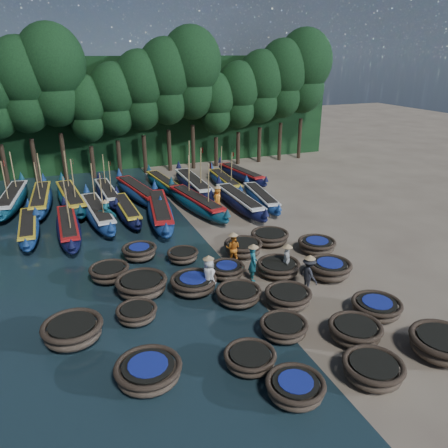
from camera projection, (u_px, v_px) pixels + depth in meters
name	position (u px, v px, depth m)	size (l,w,h in m)	color
ground	(227.00, 265.00, 22.74)	(120.00, 120.00, 0.00)	gray
foliage_wall	(133.00, 113.00, 41.20)	(40.00, 3.00, 10.00)	black
coracle_2	(295.00, 388.00, 13.84)	(2.08, 2.08, 0.68)	brown
coracle_3	(373.00, 370.00, 14.59)	(2.41, 2.41, 0.75)	brown
coracle_4	(442.00, 344.00, 15.78)	(2.70, 2.70, 0.85)	brown
coracle_5	(148.00, 372.00, 14.51)	(2.82, 2.82, 0.74)	brown
coracle_6	(250.00, 359.00, 15.21)	(1.86, 1.86, 0.64)	brown
coracle_7	(284.00, 328.00, 16.90)	(2.31, 2.31, 0.66)	brown
coracle_8	(355.00, 331.00, 16.63)	(2.36, 2.36, 0.73)	brown
coracle_9	(376.00, 307.00, 18.22)	(2.40, 2.40, 0.69)	brown
coracle_10	(73.00, 331.00, 16.52)	(2.31, 2.31, 0.85)	brown
coracle_11	(137.00, 313.00, 17.86)	(1.70, 1.70, 0.63)	brown
coracle_12	(239.00, 295.00, 19.20)	(2.45, 2.45, 0.67)	brown
coracle_13	(288.00, 297.00, 18.92)	(2.12, 2.12, 0.74)	brown
coracle_14	(329.00, 269.00, 21.25)	(2.40, 2.40, 0.84)	brown
coracle_15	(142.00, 285.00, 19.78)	(2.56, 2.56, 0.83)	brown
coracle_16	(194.00, 283.00, 20.02)	(2.58, 2.58, 0.75)	brown
coracle_17	(227.00, 270.00, 21.31)	(1.88, 1.88, 0.69)	brown
coracle_18	(278.00, 268.00, 21.55)	(2.15, 2.15, 0.71)	brown
coracle_19	(317.00, 245.00, 24.07)	(2.49, 2.49, 0.70)	brown
coracle_20	(109.00, 272.00, 21.04)	(1.93, 1.93, 0.74)	brown
coracle_21	(140.00, 252.00, 23.19)	(2.25, 2.25, 0.75)	brown
coracle_22	(183.00, 255.00, 22.95)	(1.88, 1.88, 0.63)	brown
coracle_23	(243.00, 248.00, 23.60)	(2.51, 2.51, 0.81)	brown
coracle_24	(270.00, 237.00, 25.09)	(2.54, 2.54, 0.72)	brown
long_boat_1	(28.00, 228.00, 26.24)	(1.28, 7.29, 1.28)	navy
long_boat_2	(68.00, 227.00, 26.18)	(1.42, 7.97, 3.38)	black
long_boat_3	(98.00, 213.00, 28.38)	(2.09, 8.47, 3.61)	navy
long_boat_4	(127.00, 210.00, 29.11)	(1.46, 7.32, 1.29)	black
long_boat_5	(160.00, 211.00, 28.59)	(2.91, 8.86, 1.58)	navy
long_boat_6	(196.00, 203.00, 30.24)	(2.83, 8.58, 3.69)	#0E434F
long_boat_7	(240.00, 201.00, 30.62)	(1.51, 8.44, 1.48)	black
long_boat_8	(261.00, 198.00, 31.59)	(2.21, 7.39, 1.31)	navy
long_boat_9	(12.00, 199.00, 30.98)	(2.65, 8.72, 3.74)	#0E434F
long_boat_10	(41.00, 200.00, 30.94)	(2.07, 8.57, 3.65)	navy
long_boat_11	(71.00, 198.00, 31.14)	(2.30, 8.88, 3.79)	#0E434F
long_boat_12	(107.00, 193.00, 32.61)	(1.59, 7.56, 3.21)	black
long_boat_13	(138.00, 192.00, 32.63)	(2.96, 8.57, 1.53)	navy
long_boat_14	(163.00, 183.00, 35.16)	(2.03, 7.29, 1.29)	#0E434F
long_boat_15	(193.00, 184.00, 34.38)	(1.70, 9.02, 3.83)	black
long_boat_16	(225.00, 181.00, 35.53)	(1.61, 7.45, 3.17)	navy
long_boat_17	(241.00, 174.00, 37.53)	(2.40, 7.73, 1.37)	black
fisherman_0	(209.00, 274.00, 19.79)	(0.72, 0.96, 1.98)	silver
fisherman_1	(253.00, 261.00, 20.90)	(0.55, 0.73, 1.99)	#1B6774
fisherman_2	(233.00, 247.00, 22.69)	(0.99, 0.93, 1.81)	orange
fisherman_3	(309.00, 273.00, 19.96)	(0.76, 1.17, 1.92)	black
fisherman_4	(287.00, 259.00, 21.47)	(0.71, 0.98, 1.75)	silver
fisherman_5	(106.00, 214.00, 27.16)	(1.56, 1.50, 1.97)	#1B6774
fisherman_6	(217.00, 198.00, 30.09)	(0.97, 1.01, 1.95)	orange
tree_3	(22.00, 84.00, 33.93)	(4.92, 4.92, 11.60)	black
tree_4	(53.00, 74.00, 34.48)	(5.34, 5.34, 12.58)	black
tree_5	(87.00, 108.00, 36.26)	(3.68, 3.68, 8.68)	black
tree_6	(114.00, 99.00, 36.81)	(4.09, 4.09, 9.65)	black
tree_7	(140.00, 90.00, 37.36)	(4.51, 4.51, 10.63)	black
tree_8	(166.00, 81.00, 37.90)	(4.92, 4.92, 11.60)	black
tree_9	(191.00, 72.00, 38.45)	(5.34, 5.34, 12.58)	black
tree_10	(216.00, 103.00, 40.24)	(3.68, 3.68, 8.68)	black
tree_11	(239.00, 94.00, 40.78)	(4.09, 4.09, 9.65)	black
tree_12	(261.00, 86.00, 41.33)	(4.51, 4.51, 10.63)	black
tree_13	(283.00, 78.00, 41.88)	(4.92, 4.92, 11.60)	black
tree_14	(304.00, 70.00, 42.42)	(5.34, 5.34, 12.58)	black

